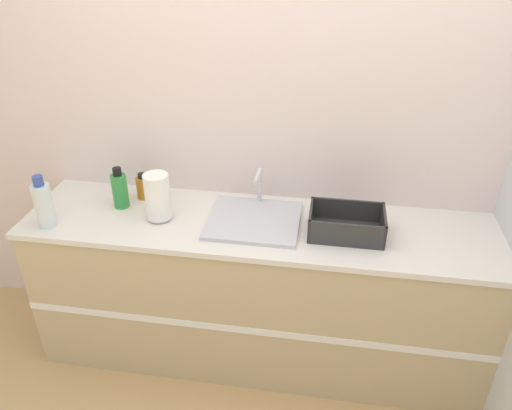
# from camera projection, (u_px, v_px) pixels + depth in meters

# --- Properties ---
(ground_plane) EXTENTS (12.00, 12.00, 0.00)m
(ground_plane) POSITION_uv_depth(u_px,v_px,m) (250.00, 389.00, 2.70)
(ground_plane) COLOR tan
(wall_back) EXTENTS (4.77, 0.06, 2.60)m
(wall_back) POSITION_uv_depth(u_px,v_px,m) (269.00, 122.00, 2.56)
(wall_back) COLOR silver
(wall_back) RESTS_ON ground_plane
(counter_cabinet) EXTENTS (2.39, 0.60, 0.88)m
(counter_cabinet) POSITION_uv_depth(u_px,v_px,m) (259.00, 291.00, 2.72)
(counter_cabinet) COLOR tan
(counter_cabinet) RESTS_ON ground_plane
(sink) EXTENTS (0.46, 0.41, 0.21)m
(sink) POSITION_uv_depth(u_px,v_px,m) (254.00, 219.00, 2.50)
(sink) COLOR silver
(sink) RESTS_ON counter_cabinet
(paper_towel_roll) EXTENTS (0.13, 0.13, 0.25)m
(paper_towel_roll) POSITION_uv_depth(u_px,v_px,m) (158.00, 197.00, 2.47)
(paper_towel_roll) COLOR #4C4C51
(paper_towel_roll) RESTS_ON counter_cabinet
(dish_rack) EXTENTS (0.36, 0.24, 0.12)m
(dish_rack) POSITION_uv_depth(u_px,v_px,m) (346.00, 226.00, 2.39)
(dish_rack) COLOR #2D2D2D
(dish_rack) RESTS_ON counter_cabinet
(bottle_green) EXTENTS (0.08, 0.08, 0.22)m
(bottle_green) POSITION_uv_depth(u_px,v_px,m) (120.00, 190.00, 2.59)
(bottle_green) COLOR #2D8C3D
(bottle_green) RESTS_ON counter_cabinet
(bottle_amber) EXTENTS (0.07, 0.07, 0.15)m
(bottle_amber) POSITION_uv_depth(u_px,v_px,m) (143.00, 187.00, 2.69)
(bottle_amber) COLOR #B26B19
(bottle_amber) RESTS_ON counter_cabinet
(bottle_clear) EXTENTS (0.09, 0.09, 0.27)m
(bottle_clear) POSITION_uv_depth(u_px,v_px,m) (44.00, 204.00, 2.42)
(bottle_clear) COLOR silver
(bottle_clear) RESTS_ON counter_cabinet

